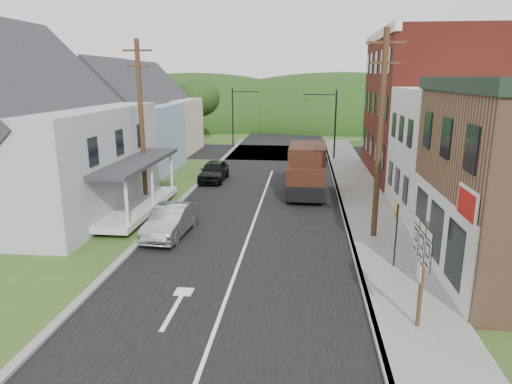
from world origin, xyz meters
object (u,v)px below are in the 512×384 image
(dark_sedan, at_px, (214,171))
(route_sign_cluster, at_px, (422,260))
(warning_sign, at_px, (396,224))
(delivery_van, at_px, (307,171))
(silver_sedan, at_px, (171,221))

(dark_sedan, bearing_deg, route_sign_cluster, -61.80)
(route_sign_cluster, xyz_separation_m, warning_sign, (0.13, 4.28, -0.38))
(delivery_van, xyz_separation_m, warning_sign, (3.24, -10.92, 0.26))
(silver_sedan, relative_size, warning_sign, 1.63)
(route_sign_cluster, bearing_deg, dark_sedan, 116.76)
(silver_sedan, distance_m, delivery_van, 10.20)
(silver_sedan, distance_m, warning_sign, 9.84)
(silver_sedan, bearing_deg, warning_sign, -12.89)
(silver_sedan, relative_size, delivery_van, 0.77)
(silver_sedan, bearing_deg, dark_sedan, 95.15)
(delivery_van, relative_size, warning_sign, 2.12)
(dark_sedan, bearing_deg, delivery_van, -25.82)
(silver_sedan, height_order, dark_sedan, dark_sedan)
(silver_sedan, xyz_separation_m, route_sign_cluster, (9.24, -7.09, 1.48))
(warning_sign, bearing_deg, route_sign_cluster, -73.34)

